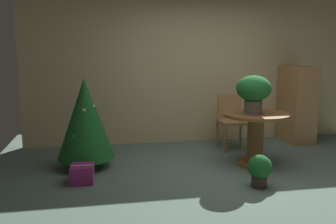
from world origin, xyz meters
The scene contains 9 objects.
ground_plane centered at (0.00, 0.00, 0.00)m, with size 6.60×6.60×0.00m, color slate.
back_wall_panel centered at (0.00, 2.20, 1.30)m, with size 6.00×0.10×2.60m, color beige.
round_dining_table centered at (0.44, 0.58, 0.49)m, with size 0.92×0.92×0.75m.
flower_vase centered at (0.37, 0.55, 1.08)m, with size 0.48×0.48×0.54m.
wooden_chair_far centered at (0.44, 1.52, 0.52)m, with size 0.47×0.44×0.90m.
holiday_tree centered at (-1.92, 0.93, 0.69)m, with size 0.79×0.79×1.25m.
gift_box_purple centered at (-1.96, 0.31, 0.11)m, with size 0.29×0.31×0.22m.
wooden_cabinet centered at (1.77, 1.78, 0.68)m, with size 0.45×0.69×1.35m.
potted_plant centered at (0.13, -0.26, 0.22)m, with size 0.29×0.29×0.39m.
Camera 1 is at (-1.75, -4.18, 1.59)m, focal length 39.34 mm.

